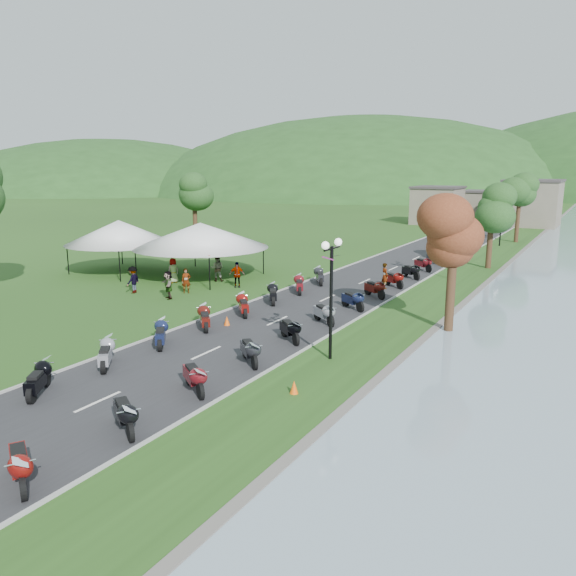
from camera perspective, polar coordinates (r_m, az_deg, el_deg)
The scene contains 11 objects.
road at distance 45.53m, azimuth 10.64°, elevation 1.96°, with size 7.00×120.00×0.02m, color #2B2B2E.
hills_backdrop at distance 203.06m, azimuth 26.05°, elevation 8.72°, with size 360.00×120.00×76.00m, color #285621, non-canonical shape.
far_building at distance 89.11m, azimuth 19.25°, elevation 8.02°, with size 18.00×16.00×5.00m, color #766D5C.
moto_row_left at distance 24.82m, azimuth -15.15°, elevation -5.54°, with size 2.60×37.32×1.10m, color #331411, non-canonical shape.
moto_row_right at distance 33.62m, azimuth 7.68°, elevation -0.60°, with size 2.60×47.60×1.10m, color #331411, non-canonical shape.
vendor_tent_main at distance 41.49m, azimuth -8.82°, elevation 3.83°, with size 6.58×6.58×4.00m, color silver, non-canonical shape.
vendor_tent_side at distance 44.84m, azimuth -16.69°, elevation 4.08°, with size 5.40×5.40×4.00m, color silver, non-canonical shape.
tree_lakeside at distance 28.22m, azimuth 16.39°, elevation 2.90°, with size 2.60×2.60×7.22m, color #2A5621, non-canonical shape.
pedestrian_a at distance 36.67m, azimuth -10.26°, elevation -0.50°, with size 0.58×0.43×1.60m, color slate.
pedestrian_b at distance 40.10m, azimuth -7.16°, elevation 0.69°, with size 0.90×0.49×1.85m, color slate.
pedestrian_c at distance 37.42m, azimuth -15.40°, elevation -0.49°, with size 1.12×0.46×1.74m, color slate.
Camera 1 is at (14.66, -2.37, 7.92)m, focal length 35.00 mm.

